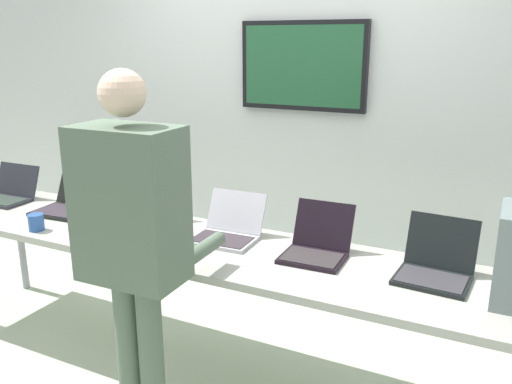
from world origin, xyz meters
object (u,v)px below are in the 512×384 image
laptop_station_2 (145,214)px  laptop_station_3 (228,229)px  laptop_station_1 (72,201)px  person (133,232)px  workbench (204,251)px  laptop_station_5 (436,265)px  coffee_mug (36,222)px  laptop_station_4 (317,245)px  laptop_station_0 (8,193)px

laptop_station_2 → laptop_station_3: 0.57m
laptop_station_1 → person: (1.10, -0.74, 0.22)m
workbench → laptop_station_3: size_ratio=10.39×
laptop_station_5 → coffee_mug: bearing=-170.4°
laptop_station_3 → laptop_station_5: laptop_station_5 is taller
laptop_station_5 → laptop_station_2: bearing=179.5°
person → laptop_station_3: bearing=87.4°
laptop_station_3 → laptop_station_1: bearing=-179.7°
laptop_station_3 → laptop_station_5: bearing=-0.7°
laptop_station_1 → laptop_station_2: 0.57m
laptop_station_4 → person: bearing=-127.2°
laptop_station_4 → laptop_station_5: size_ratio=1.02×
laptop_station_4 → coffee_mug: bearing=-167.1°
workbench → coffee_mug: (-0.97, -0.25, 0.09)m
laptop_station_5 → coffee_mug: 2.17m
laptop_station_4 → laptop_station_5: bearing=0.2°
workbench → laptop_station_5: (1.18, 0.11, 0.10)m
laptop_station_3 → laptop_station_2: bearing=179.9°
laptop_station_2 → laptop_station_4: (1.09, -0.02, 0.00)m
laptop_station_2 → coffee_mug: laptop_station_2 is taller
laptop_station_1 → coffee_mug: bearing=-76.8°
workbench → laptop_station_5: laptop_station_5 is taller
laptop_station_2 → laptop_station_3: size_ratio=1.04×
laptop_station_1 → laptop_station_2: (0.57, 0.01, -0.00)m
laptop_station_2 → laptop_station_3: bearing=-0.1°
laptop_station_0 → laptop_station_1: laptop_station_1 is taller
workbench → laptop_station_2: laptop_station_2 is taller
laptop_station_2 → coffee_mug: bearing=-142.0°
laptop_station_2 → laptop_station_4: bearing=-0.8°
laptop_station_2 → laptop_station_3: laptop_station_2 is taller
laptop_station_2 → laptop_station_5: laptop_station_5 is taller
laptop_station_5 → coffee_mug: (-2.14, -0.36, -0.01)m
laptop_station_3 → coffee_mug: 1.11m
laptop_station_2 → laptop_station_5: (1.66, -0.01, 0.00)m
laptop_station_1 → coffee_mug: 0.38m
person → coffee_mug: size_ratio=17.80×
laptop_station_1 → laptop_station_4: 1.65m
laptop_station_4 → person: size_ratio=0.21×
laptop_station_4 → laptop_station_3: bearing=178.4°
person → laptop_station_4: bearing=52.8°
laptop_station_0 → laptop_station_2: 1.13m
laptop_station_4 → laptop_station_5: (0.58, 0.00, 0.00)m
laptop_station_3 → coffee_mug: size_ratio=3.72×
laptop_station_0 → laptop_station_3: (1.70, 0.03, 0.00)m
laptop_station_0 → laptop_station_5: (2.79, 0.02, 0.01)m
laptop_station_2 → laptop_station_1: bearing=-179.4°
laptop_station_1 → laptop_station_2: bearing=0.6°
workbench → coffee_mug: 1.00m
laptop_station_2 → coffee_mug: size_ratio=3.87×
laptop_station_0 → laptop_station_2: (1.13, 0.03, 0.00)m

